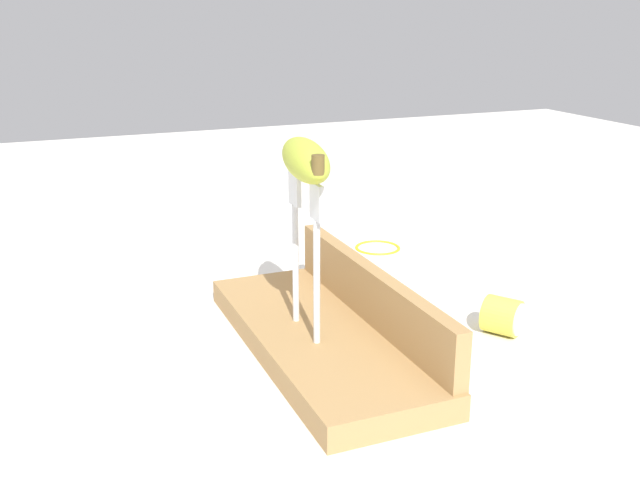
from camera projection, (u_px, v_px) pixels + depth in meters
name	position (u px, v px, depth m)	size (l,w,h in m)	color
ground_plane	(320.00, 351.00, 0.81)	(3.00, 3.00, 0.00)	silver
wooden_board	(320.00, 340.00, 0.81)	(0.37, 0.14, 0.03)	#A87F4C
board_backstop	(372.00, 294.00, 0.82)	(0.36, 0.02, 0.06)	#A87F4C
fork_stand_center	(306.00, 241.00, 0.77)	(0.09, 0.01, 0.17)	silver
banana_raised_center	(305.00, 159.00, 0.74)	(0.16, 0.07, 0.04)	#B2C138
fork_fallen_near	(108.00, 320.00, 0.89)	(0.04, 0.19, 0.01)	silver
banana_chunk_near	(503.00, 316.00, 0.85)	(0.06, 0.06, 0.04)	#DBD147
wire_coil	(378.00, 247.00, 1.15)	(0.07, 0.07, 0.00)	gold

